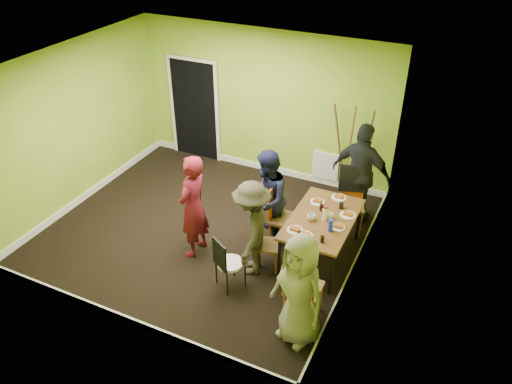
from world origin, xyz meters
TOP-DOWN VIEW (x-y plane):
  - ground at (0.00, 0.00)m, footprint 5.00×5.00m
  - room_walls at (-0.02, 0.04)m, footprint 5.04×4.54m
  - dining_table at (1.93, 0.12)m, footprint 0.90×1.50m
  - chair_left_far at (1.24, 0.19)m, footprint 0.45×0.45m
  - chair_left_near at (1.21, -0.44)m, footprint 0.45×0.45m
  - chair_back_end at (2.07, 1.18)m, footprint 0.56×0.62m
  - chair_front_end at (2.12, -1.22)m, footprint 0.45×0.45m
  - chair_bentwood at (0.95, -1.06)m, footprint 0.45×0.46m
  - easel at (1.79, 2.02)m, footprint 0.72×0.67m
  - plate_near_left at (1.73, 0.48)m, footprint 0.22×0.22m
  - plate_near_right at (1.67, -0.34)m, footprint 0.23×0.23m
  - plate_far_back at (1.99, 0.74)m, footprint 0.23×0.23m
  - plate_far_front at (1.85, -0.40)m, footprint 0.23×0.23m
  - plate_wall_back at (2.25, 0.34)m, footprint 0.24×0.24m
  - plate_wall_front at (2.21, -0.02)m, footprint 0.21×0.21m
  - thermos at (1.97, 0.08)m, footprint 0.07×0.07m
  - blue_bottle at (2.13, -0.14)m, footprint 0.07×0.07m
  - orange_bottle at (1.90, 0.23)m, footprint 0.04×0.04m
  - glass_mid at (1.85, 0.30)m, footprint 0.06×0.06m
  - glass_back at (2.10, 0.47)m, footprint 0.06×0.06m
  - glass_front at (2.11, -0.43)m, footprint 0.06×0.06m
  - cup_a at (1.80, -0.00)m, footprint 0.12×0.12m
  - cup_b at (2.03, 0.14)m, footprint 0.10×0.10m
  - person_standing at (0.13, -0.56)m, footprint 0.40×0.61m
  - person_left_far at (1.01, 0.18)m, footprint 0.83×0.93m
  - person_left_near at (1.11, -0.57)m, footprint 0.80×1.08m
  - person_back_end at (2.16, 1.36)m, footprint 1.10×0.63m
  - person_front_end at (2.18, -1.48)m, footprint 0.90×0.75m

SIDE VIEW (x-z plane):
  - ground at x=0.00m, z-range 0.00..0.00m
  - chair_bentwood at x=0.95m, z-range 0.04..0.90m
  - chair_left_near at x=1.21m, z-range 0.05..0.93m
  - chair_left_far at x=1.24m, z-range 0.07..1.13m
  - chair_front_end at x=2.12m, z-range 0.07..1.14m
  - dining_table at x=1.93m, z-range 0.32..1.07m
  - chair_back_end at x=2.07m, z-range 0.22..1.28m
  - person_left_near at x=1.11m, z-range 0.00..1.50m
  - plate_near_left at x=1.73m, z-range 0.75..0.76m
  - plate_near_right at x=1.67m, z-range 0.75..0.76m
  - plate_far_back at x=1.99m, z-range 0.75..0.76m
  - plate_far_front at x=1.85m, z-range 0.75..0.76m
  - plate_wall_back at x=2.25m, z-range 0.75..0.76m
  - plate_wall_front at x=2.21m, z-range 0.75..0.76m
  - person_front_end at x=2.18m, z-range 0.00..1.57m
  - orange_bottle at x=1.90m, z-range 0.75..0.83m
  - cup_b at x=2.03m, z-range 0.75..0.84m
  - person_left_far at x=1.01m, z-range 0.00..1.59m
  - glass_front at x=2.11m, z-range 0.75..0.85m
  - cup_a at x=1.80m, z-range 0.75..0.85m
  - glass_mid at x=1.85m, z-range 0.75..0.85m
  - glass_back at x=2.10m, z-range 0.75..0.85m
  - person_standing at x=0.13m, z-range 0.00..1.68m
  - blue_bottle at x=2.13m, z-range 0.75..0.94m
  - thermos at x=1.97m, z-range 0.75..0.96m
  - easel at x=1.79m, z-range -0.01..1.78m
  - person_back_end at x=2.16m, z-range 0.00..1.77m
  - room_walls at x=-0.02m, z-range -0.42..2.40m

